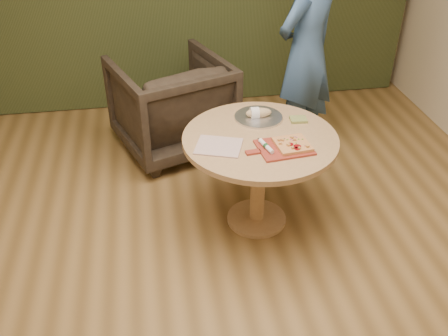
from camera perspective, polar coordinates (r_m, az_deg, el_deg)
name	(u,v)px	position (r m, az deg, el deg)	size (l,w,h in m)	color
room_shell	(232,98)	(2.52, 0.97, 7.95)	(5.04, 6.04, 2.84)	olive
pedestal_table	(259,154)	(3.56, 4.07, 1.65)	(1.09, 1.09, 0.75)	tan
pizza_paddle	(283,148)	(3.36, 6.73, 2.32)	(0.46, 0.32, 0.01)	#993526
flatbread_pizza	(292,144)	(3.37, 7.82, 2.69)	(0.24, 0.24, 0.04)	tan
cutlery_roll	(266,146)	(3.32, 4.83, 2.52)	(0.07, 0.20, 0.03)	white
newspaper	(219,146)	(3.36, -0.61, 2.50)	(0.30, 0.25, 0.01)	white
serving_tray	(258,117)	(3.72, 3.96, 5.83)	(0.36, 0.36, 0.02)	silver
bread_roll	(257,113)	(3.71, 3.85, 6.31)	(0.19, 0.09, 0.09)	tan
green_packet	(298,119)	(3.72, 8.50, 5.51)	(0.12, 0.10, 0.02)	olive
armchair	(171,101)	(4.61, -6.04, 7.68)	(0.94, 0.88, 0.97)	black
person_standing	(306,52)	(4.49, 9.41, 12.97)	(0.68, 0.45, 1.87)	#365783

